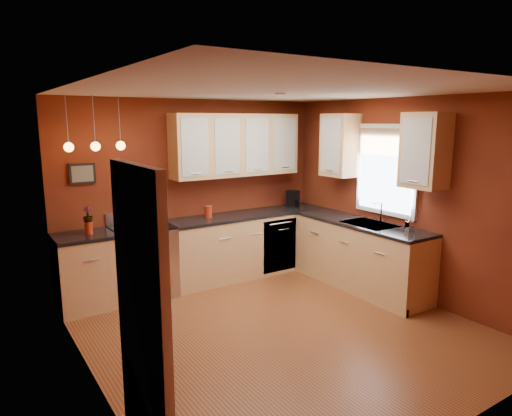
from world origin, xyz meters
TOP-DOWN VIEW (x-y plane):
  - floor at (0.00, 0.00)m, footprint 4.20×4.20m
  - ceiling at (0.00, 0.00)m, footprint 4.00×4.20m
  - wall_back at (0.00, 2.10)m, footprint 4.00×0.02m
  - wall_front at (0.00, -2.10)m, footprint 4.00×0.02m
  - wall_left at (-2.00, 0.00)m, footprint 0.02×4.20m
  - wall_right at (2.00, 0.00)m, footprint 0.02×4.20m
  - base_cabinets_back_left at (-1.65, 1.80)m, footprint 0.70×0.60m
  - base_cabinets_back_right at (0.73, 1.80)m, footprint 2.54×0.60m
  - base_cabinets_right at (1.70, 0.45)m, footprint 0.60×2.10m
  - counter_back_left at (-1.65, 1.80)m, footprint 0.70×0.62m
  - counter_back_right at (0.73, 1.80)m, footprint 2.54×0.62m
  - counter_right at (1.70, 0.45)m, footprint 0.62×2.10m
  - gas_range at (-0.92, 1.80)m, footprint 0.76×0.64m
  - dishwasher_front at (1.10, 1.51)m, footprint 0.60×0.02m
  - sink at (1.70, 0.30)m, footprint 0.50×0.70m
  - window at (1.97, 0.30)m, footprint 0.06×1.02m
  - door_left_wall at (-1.97, -1.20)m, footprint 0.12×0.82m
  - upper_cabinets_back at (0.60, 1.93)m, footprint 2.00×0.35m
  - upper_cabinets_right at (1.82, 0.32)m, footprint 0.35×1.95m
  - wall_picture at (-1.55, 2.08)m, footprint 0.32×0.03m
  - pendant_lights at (-1.45, 1.75)m, footprint 0.71×0.11m
  - red_canister at (0.07, 1.84)m, footprint 0.11×0.11m
  - red_vase at (-1.58, 1.79)m, footprint 0.10×0.10m
  - flowers at (-1.58, 1.79)m, footprint 0.15×0.15m
  - coffee_maker at (1.62, 1.87)m, footprint 0.22×0.22m
  - soap_pump at (1.82, -0.25)m, footprint 0.10×0.10m
  - dish_towel at (-1.07, 1.47)m, footprint 0.23×0.02m

SIDE VIEW (x-z plane):
  - floor at x=0.00m, z-range 0.00..0.00m
  - base_cabinets_back_left at x=-1.65m, z-range 0.00..0.90m
  - base_cabinets_back_right at x=0.73m, z-range 0.00..0.90m
  - base_cabinets_right at x=1.70m, z-range 0.00..0.90m
  - dishwasher_front at x=1.10m, z-range 0.05..0.85m
  - gas_range at x=-0.92m, z-range -0.07..1.04m
  - dish_towel at x=-1.07m, z-range 0.36..0.68m
  - sink at x=1.70m, z-range 0.75..1.08m
  - counter_back_left at x=-1.65m, z-range 0.90..0.94m
  - counter_back_right at x=0.73m, z-range 0.90..0.94m
  - counter_right at x=1.70m, z-range 0.90..0.94m
  - red_vase at x=-1.58m, z-range 0.94..1.09m
  - door_left_wall at x=-1.97m, z-range 0.00..2.05m
  - red_canister at x=0.07m, z-range 0.94..1.11m
  - soap_pump at x=1.82m, z-range 0.94..1.12m
  - coffee_maker at x=1.62m, z-range 0.93..1.19m
  - flowers at x=-1.58m, z-range 1.07..1.28m
  - wall_back at x=0.00m, z-range 0.00..2.60m
  - wall_front at x=0.00m, z-range 0.00..2.60m
  - wall_left at x=-2.00m, z-range 0.00..2.60m
  - wall_right at x=2.00m, z-range 0.00..2.60m
  - wall_picture at x=-1.55m, z-range 1.52..1.78m
  - window at x=1.97m, z-range 1.08..2.30m
  - upper_cabinets_back at x=0.60m, z-range 1.50..2.40m
  - upper_cabinets_right at x=1.82m, z-range 1.50..2.40m
  - pendant_lights at x=-1.45m, z-range 1.68..2.34m
  - ceiling at x=0.00m, z-range 2.59..2.61m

